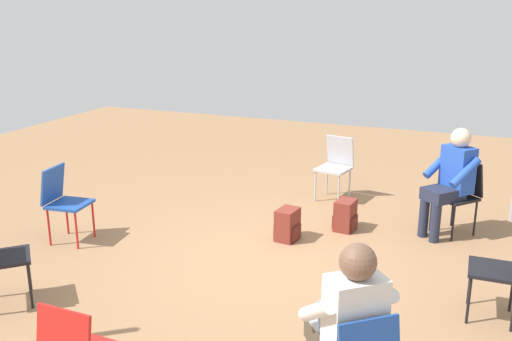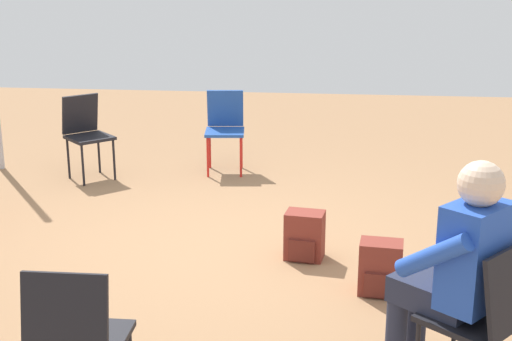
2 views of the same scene
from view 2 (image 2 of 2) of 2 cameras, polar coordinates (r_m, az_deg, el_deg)
name	(u,v)px [view 2 (image 2 of 2)]	position (r m, az deg, el deg)	size (l,w,h in m)	color
ground_plane	(215,251)	(5.49, -3.27, -6.45)	(14.20, 14.20, 0.00)	#99704C
chair_west	(76,337)	(3.38, -14.17, -12.81)	(0.44, 0.41, 0.85)	black
chair_southwest	(483,313)	(3.66, 17.73, -10.82)	(0.58, 0.59, 0.85)	black
chair_northeast	(86,131)	(7.43, -13.44, 3.13)	(0.58, 0.58, 0.85)	black
chair_east	(225,125)	(7.49, -2.50, 3.66)	(0.48, 0.44, 0.85)	#1E4799
person_in_blue	(456,265)	(3.65, 15.72, -7.28)	(0.63, 0.63, 1.24)	#23283D
backpack_near_laptop_user	(380,271)	(4.84, 9.92, -7.89)	(0.27, 0.30, 0.36)	maroon
backpack_by_empty_chair	(305,238)	(5.32, 3.91, -5.41)	(0.27, 0.30, 0.36)	maroon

